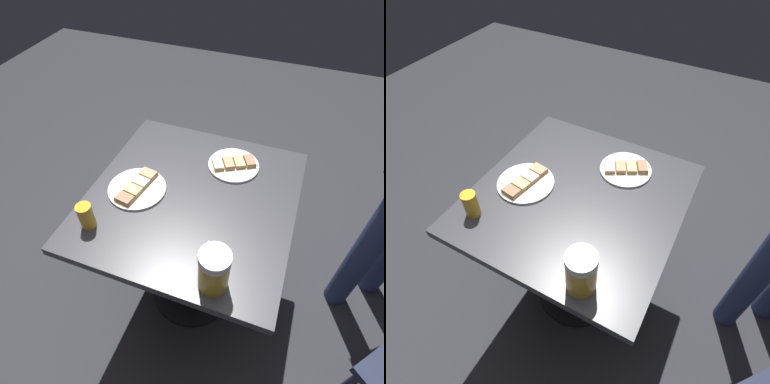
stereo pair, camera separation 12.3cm
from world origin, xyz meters
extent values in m
plane|color=#28282D|center=(0.00, 0.00, 0.00)|extent=(6.00, 6.00, 0.00)
cylinder|color=black|center=(0.00, 0.00, 0.01)|extent=(0.44, 0.44, 0.01)
cylinder|color=black|center=(0.00, 0.00, 0.38)|extent=(0.09, 0.09, 0.73)
cube|color=#333338|center=(0.00, 0.00, 0.74)|extent=(0.79, 0.81, 0.04)
cylinder|color=white|center=(-0.11, -0.22, 0.77)|extent=(0.21, 0.21, 0.01)
cube|color=#9E7547|center=(-0.05, -0.19, 0.78)|extent=(0.07, 0.08, 0.01)
cube|color=white|center=(-0.05, -0.19, 0.79)|extent=(0.07, 0.08, 0.01)
cube|color=#9E7547|center=(-0.09, -0.21, 0.78)|extent=(0.07, 0.08, 0.01)
cube|color=#EA8E66|center=(-0.09, -0.21, 0.79)|extent=(0.07, 0.08, 0.01)
cube|color=#9E7547|center=(-0.13, -0.23, 0.78)|extent=(0.07, 0.08, 0.01)
cube|color=#EFE07A|center=(-0.13, -0.23, 0.79)|extent=(0.07, 0.08, 0.01)
cube|color=#9E7547|center=(-0.17, -0.25, 0.78)|extent=(0.07, 0.08, 0.01)
cube|color=#997051|center=(-0.17, -0.25, 0.79)|extent=(0.07, 0.08, 0.01)
cylinder|color=white|center=(0.21, 0.04, 0.77)|extent=(0.23, 0.23, 0.01)
cube|color=#9E7547|center=(0.20, -0.03, 0.78)|extent=(0.07, 0.06, 0.01)
cube|color=#EA8E66|center=(0.20, -0.03, 0.79)|extent=(0.07, 0.05, 0.01)
cube|color=#9E7547|center=(0.21, 0.02, 0.78)|extent=(0.07, 0.06, 0.01)
cube|color=white|center=(0.21, 0.02, 0.79)|extent=(0.07, 0.05, 0.01)
cube|color=#9E7547|center=(0.22, 0.07, 0.78)|extent=(0.07, 0.06, 0.01)
cube|color=#EFE07A|center=(0.22, 0.07, 0.79)|extent=(0.07, 0.05, 0.01)
cube|color=#9E7547|center=(0.23, 0.12, 0.78)|extent=(0.07, 0.06, 0.01)
cube|color=#997051|center=(0.23, 0.12, 0.79)|extent=(0.07, 0.05, 0.01)
cylinder|color=gold|center=(-0.19, 0.32, 0.83)|extent=(0.09, 0.09, 0.13)
cylinder|color=white|center=(-0.19, 0.32, 0.90)|extent=(0.10, 0.10, 0.03)
torus|color=silver|center=(-0.16, 0.27, 0.83)|extent=(0.05, 0.08, 0.09)
cylinder|color=gold|center=(0.29, 0.26, 0.81)|extent=(0.05, 0.05, 0.10)
cylinder|color=navy|center=(-0.75, -0.23, 0.43)|extent=(0.11, 0.11, 0.86)
camera|label=1|loc=(-0.29, 0.79, 1.68)|focal=30.09mm
camera|label=2|loc=(-0.40, 0.74, 1.68)|focal=30.09mm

